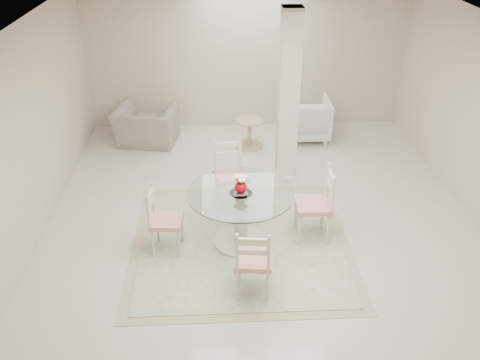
{
  "coord_description": "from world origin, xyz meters",
  "views": [
    {
      "loc": [
        -0.59,
        -5.91,
        4.06
      ],
      "look_at": [
        -0.31,
        -0.26,
        0.85
      ],
      "focal_mm": 38.0,
      "sensor_mm": 36.0,
      "label": 1
    }
  ],
  "objects_px": {
    "dining_chair_east": "(319,199)",
    "dining_chair_west": "(161,216)",
    "armchair_white": "(306,118)",
    "dining_chair_north": "(230,169)",
    "recliner_taupe": "(147,126)",
    "side_table": "(249,134)",
    "dining_table": "(241,218)",
    "column": "(288,99)",
    "red_vase": "(241,184)",
    "dining_chair_south": "(253,258)"
  },
  "relations": [
    {
      "from": "dining_chair_west",
      "to": "dining_chair_south",
      "type": "relative_size",
      "value": 0.95
    },
    {
      "from": "red_vase",
      "to": "dining_chair_south",
      "type": "bearing_deg",
      "value": -85.32
    },
    {
      "from": "dining_chair_west",
      "to": "dining_chair_south",
      "type": "xyz_separation_m",
      "value": [
        1.09,
        -0.93,
        0.02
      ]
    },
    {
      "from": "red_vase",
      "to": "dining_chair_north",
      "type": "bearing_deg",
      "value": 95.91
    },
    {
      "from": "dining_chair_west",
      "to": "side_table",
      "type": "relative_size",
      "value": 1.89
    },
    {
      "from": "recliner_taupe",
      "to": "side_table",
      "type": "relative_size",
      "value": 2.02
    },
    {
      "from": "dining_chair_west",
      "to": "side_table",
      "type": "distance_m",
      "value": 3.31
    },
    {
      "from": "dining_table",
      "to": "red_vase",
      "type": "bearing_deg",
      "value": -18.43
    },
    {
      "from": "column",
      "to": "dining_chair_west",
      "type": "relative_size",
      "value": 2.72
    },
    {
      "from": "column",
      "to": "side_table",
      "type": "height_order",
      "value": "column"
    },
    {
      "from": "armchair_white",
      "to": "dining_chair_north",
      "type": "bearing_deg",
      "value": 57.4
    },
    {
      "from": "dining_chair_west",
      "to": "armchair_white",
      "type": "distance_m",
      "value": 4.15
    },
    {
      "from": "side_table",
      "to": "armchair_white",
      "type": "bearing_deg",
      "value": 18.06
    },
    {
      "from": "red_vase",
      "to": "dining_chair_east",
      "type": "height_order",
      "value": "dining_chair_east"
    },
    {
      "from": "column",
      "to": "dining_chair_east",
      "type": "xyz_separation_m",
      "value": [
        0.21,
        -1.67,
        -0.76
      ]
    },
    {
      "from": "dining_chair_south",
      "to": "armchair_white",
      "type": "distance_m",
      "value": 4.5
    },
    {
      "from": "dining_chair_west",
      "to": "recliner_taupe",
      "type": "distance_m",
      "value": 3.33
    },
    {
      "from": "dining_chair_east",
      "to": "dining_chair_south",
      "type": "bearing_deg",
      "value": -39.85
    },
    {
      "from": "column",
      "to": "dining_chair_west",
      "type": "bearing_deg",
      "value": -134.62
    },
    {
      "from": "dining_table",
      "to": "dining_chair_north",
      "type": "height_order",
      "value": "dining_chair_north"
    },
    {
      "from": "column",
      "to": "dining_chair_south",
      "type": "bearing_deg",
      "value": -104.65
    },
    {
      "from": "red_vase",
      "to": "dining_table",
      "type": "bearing_deg",
      "value": 161.57
    },
    {
      "from": "dining_chair_north",
      "to": "side_table",
      "type": "height_order",
      "value": "dining_chair_north"
    },
    {
      "from": "dining_chair_east",
      "to": "recliner_taupe",
      "type": "distance_m",
      "value": 4.05
    },
    {
      "from": "recliner_taupe",
      "to": "armchair_white",
      "type": "bearing_deg",
      "value": -168.22
    },
    {
      "from": "dining_chair_north",
      "to": "dining_chair_south",
      "type": "bearing_deg",
      "value": -95.51
    },
    {
      "from": "red_vase",
      "to": "column",
      "type": "bearing_deg",
      "value": 65.34
    },
    {
      "from": "armchair_white",
      "to": "dining_chair_south",
      "type": "bearing_deg",
      "value": 73.81
    },
    {
      "from": "dining_chair_west",
      "to": "dining_chair_south",
      "type": "bearing_deg",
      "value": -125.06
    },
    {
      "from": "dining_table",
      "to": "side_table",
      "type": "height_order",
      "value": "dining_table"
    },
    {
      "from": "dining_chair_west",
      "to": "side_table",
      "type": "xyz_separation_m",
      "value": [
        1.32,
        3.02,
        -0.28
      ]
    },
    {
      "from": "dining_chair_north",
      "to": "armchair_white",
      "type": "xyz_separation_m",
      "value": [
        1.5,
        2.28,
        -0.19
      ]
    },
    {
      "from": "dining_table",
      "to": "red_vase",
      "type": "xyz_separation_m",
      "value": [
        0.0,
        -0.0,
        0.5
      ]
    },
    {
      "from": "dining_chair_east",
      "to": "dining_chair_west",
      "type": "xyz_separation_m",
      "value": [
        -2.03,
        -0.18,
        -0.07
      ]
    },
    {
      "from": "dining_chair_north",
      "to": "red_vase",
      "type": "bearing_deg",
      "value": -94.9
    },
    {
      "from": "column",
      "to": "dining_chair_south",
      "type": "distance_m",
      "value": 2.97
    },
    {
      "from": "dining_chair_west",
      "to": "recliner_taupe",
      "type": "height_order",
      "value": "dining_chair_west"
    },
    {
      "from": "column",
      "to": "dining_chair_east",
      "type": "relative_size",
      "value": 2.4
    },
    {
      "from": "dining_chair_west",
      "to": "dining_table",
      "type": "bearing_deg",
      "value": -79.94
    },
    {
      "from": "armchair_white",
      "to": "side_table",
      "type": "relative_size",
      "value": 1.62
    },
    {
      "from": "dining_table",
      "to": "dining_chair_east",
      "type": "xyz_separation_m",
      "value": [
        1.02,
        0.09,
        0.19
      ]
    },
    {
      "from": "column",
      "to": "dining_chair_north",
      "type": "height_order",
      "value": "column"
    },
    {
      "from": "dining_chair_north",
      "to": "armchair_white",
      "type": "bearing_deg",
      "value": 45.86
    },
    {
      "from": "dining_chair_east",
      "to": "side_table",
      "type": "bearing_deg",
      "value": -165.55
    },
    {
      "from": "dining_chair_south",
      "to": "recliner_taupe",
      "type": "height_order",
      "value": "dining_chair_south"
    },
    {
      "from": "dining_table",
      "to": "side_table",
      "type": "bearing_deg",
      "value": 84.03
    },
    {
      "from": "recliner_taupe",
      "to": "dining_table",
      "type": "bearing_deg",
      "value": 125.97
    },
    {
      "from": "dining_chair_east",
      "to": "dining_chair_south",
      "type": "distance_m",
      "value": 1.45
    },
    {
      "from": "red_vase",
      "to": "dining_chair_east",
      "type": "relative_size",
      "value": 0.22
    },
    {
      "from": "red_vase",
      "to": "dining_chair_west",
      "type": "distance_m",
      "value": 1.08
    }
  ]
}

